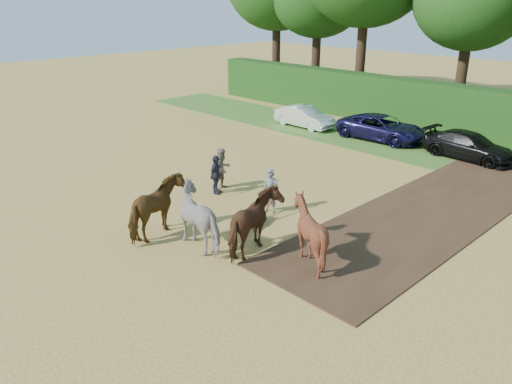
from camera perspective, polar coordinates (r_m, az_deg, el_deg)
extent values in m
plane|color=gold|center=(16.31, 3.51, -7.41)|extent=(120.00, 120.00, 0.00)
cube|color=#472D1C|center=(20.92, 19.71, -1.89)|extent=(4.50, 17.00, 0.05)
cube|color=#38601E|center=(27.57, 23.59, 3.06)|extent=(50.00, 5.00, 0.03)
imported|color=tan|center=(21.68, -3.85, 2.68)|extent=(0.74, 0.92, 1.82)
imported|color=#262733|center=(21.15, -4.61, 1.99)|extent=(0.83, 1.07, 1.69)
imported|color=brown|center=(17.54, -11.20, -1.87)|extent=(1.92, 2.71, 2.09)
imported|color=#BCB3A9|center=(16.72, -5.92, -2.74)|extent=(2.56, 2.39, 2.09)
imported|color=#56301B|center=(16.06, -0.15, -3.68)|extent=(1.92, 2.71, 2.09)
imported|color=maroon|center=(15.57, 6.07, -4.63)|extent=(2.25, 2.37, 2.09)
cube|color=black|center=(18.48, 0.13, -3.14)|extent=(0.64, 0.96, 0.35)
cube|color=brown|center=(17.92, -0.68, -3.35)|extent=(0.58, 1.34, 0.10)
cylinder|color=brown|center=(18.87, 0.24, -1.37)|extent=(0.53, 0.92, 0.73)
cylinder|color=brown|center=(18.70, 1.45, -1.59)|extent=(0.28, 1.00, 0.73)
imported|color=gray|center=(19.21, 1.64, 0.09)|extent=(0.74, 0.61, 1.75)
imported|color=white|center=(32.56, 5.54, 8.57)|extent=(4.11, 1.44, 1.35)
imported|color=#191542|center=(30.27, 14.17, 7.13)|extent=(5.31, 2.64, 1.45)
imported|color=black|center=(28.04, 23.19, 4.86)|extent=(4.87, 2.21, 1.39)
cylinder|color=#382616|center=(44.61, 2.30, 15.04)|extent=(0.70, 0.70, 5.85)
cylinder|color=#382616|center=(42.39, 6.83, 14.27)|extent=(0.70, 0.70, 5.40)
cylinder|color=#382616|center=(38.56, 11.81, 14.13)|extent=(0.70, 0.70, 6.53)
cylinder|color=#382616|center=(36.58, 22.33, 11.57)|extent=(0.70, 0.70, 5.17)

